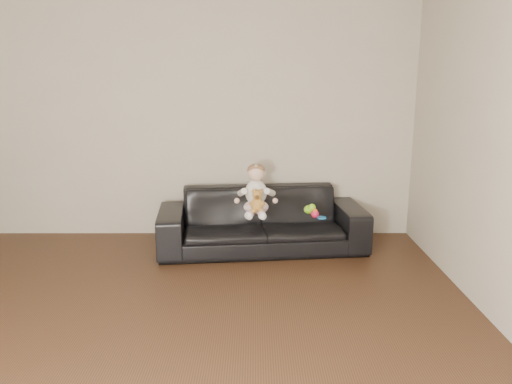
{
  "coord_description": "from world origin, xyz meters",
  "views": [
    {
      "loc": [
        0.78,
        -2.66,
        1.75
      ],
      "look_at": [
        0.79,
        2.15,
        0.62
      ],
      "focal_mm": 35.0,
      "sensor_mm": 36.0,
      "label": 1
    }
  ],
  "objects_px": {
    "baby": "(256,192)",
    "toy_green": "(309,210)",
    "toy_rattle": "(315,214)",
    "toy_blue_disc": "(322,218)",
    "sofa": "(262,220)",
    "teddy_bear": "(257,201)"
  },
  "relations": [
    {
      "from": "baby",
      "to": "toy_blue_disc",
      "type": "xyz_separation_m",
      "value": [
        0.64,
        -0.16,
        -0.21
      ]
    },
    {
      "from": "toy_blue_disc",
      "to": "toy_rattle",
      "type": "bearing_deg",
      "value": 169.09
    },
    {
      "from": "baby",
      "to": "toy_green",
      "type": "height_order",
      "value": "baby"
    },
    {
      "from": "sofa",
      "to": "toy_blue_disc",
      "type": "relative_size",
      "value": 23.82
    },
    {
      "from": "baby",
      "to": "toy_blue_disc",
      "type": "relative_size",
      "value": 5.71
    },
    {
      "from": "toy_blue_disc",
      "to": "toy_green",
      "type": "bearing_deg",
      "value": 123.72
    },
    {
      "from": "sofa",
      "to": "teddy_bear",
      "type": "height_order",
      "value": "teddy_bear"
    },
    {
      "from": "sofa",
      "to": "baby",
      "type": "height_order",
      "value": "baby"
    },
    {
      "from": "sofa",
      "to": "teddy_bear",
      "type": "relative_size",
      "value": 9.26
    },
    {
      "from": "teddy_bear",
      "to": "toy_rattle",
      "type": "height_order",
      "value": "teddy_bear"
    },
    {
      "from": "toy_rattle",
      "to": "toy_blue_disc",
      "type": "distance_m",
      "value": 0.07
    },
    {
      "from": "toy_rattle",
      "to": "toy_green",
      "type": "bearing_deg",
      "value": 105.91
    },
    {
      "from": "sofa",
      "to": "toy_blue_disc",
      "type": "xyz_separation_m",
      "value": [
        0.58,
        -0.28,
        0.1
      ]
    },
    {
      "from": "teddy_bear",
      "to": "toy_blue_disc",
      "type": "bearing_deg",
      "value": -10.39
    },
    {
      "from": "toy_rattle",
      "to": "toy_blue_disc",
      "type": "height_order",
      "value": "toy_rattle"
    },
    {
      "from": "baby",
      "to": "toy_rattle",
      "type": "bearing_deg",
      "value": -10.73
    },
    {
      "from": "teddy_bear",
      "to": "toy_green",
      "type": "distance_m",
      "value": 0.55
    },
    {
      "from": "toy_rattle",
      "to": "toy_blue_disc",
      "type": "relative_size",
      "value": 0.89
    },
    {
      "from": "baby",
      "to": "teddy_bear",
      "type": "distance_m",
      "value": 0.16
    },
    {
      "from": "toy_green",
      "to": "toy_blue_disc",
      "type": "xyz_separation_m",
      "value": [
        0.11,
        -0.16,
        -0.04
      ]
    },
    {
      "from": "sofa",
      "to": "baby",
      "type": "distance_m",
      "value": 0.34
    },
    {
      "from": "toy_rattle",
      "to": "teddy_bear",
      "type": "bearing_deg",
      "value": -179.71
    }
  ]
}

